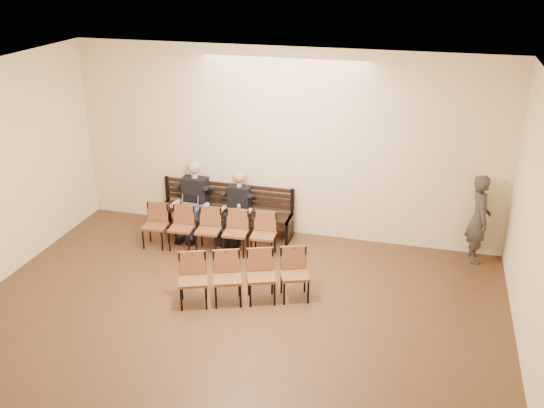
# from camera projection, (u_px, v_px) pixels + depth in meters

# --- Properties ---
(ground) EXTENTS (10.00, 10.00, 0.00)m
(ground) POSITION_uv_depth(u_px,v_px,m) (182.00, 404.00, 7.26)
(ground) COLOR #54321C
(ground) RESTS_ON ground
(room_walls) EXTENTS (8.02, 10.01, 3.51)m
(room_walls) POSITION_uv_depth(u_px,v_px,m) (196.00, 184.00, 6.97)
(room_walls) COLOR beige
(room_walls) RESTS_ON ground
(bench) EXTENTS (2.60, 0.90, 0.45)m
(bench) POSITION_uv_depth(u_px,v_px,m) (225.00, 222.00, 11.56)
(bench) COLOR black
(bench) RESTS_ON ground
(seated_man) EXTENTS (0.59, 0.81, 1.41)m
(seated_man) POSITION_uv_depth(u_px,v_px,m) (194.00, 198.00, 11.40)
(seated_man) COLOR black
(seated_man) RESTS_ON ground
(seated_woman) EXTENTS (0.50, 0.70, 1.17)m
(seated_woman) POSITION_uv_depth(u_px,v_px,m) (238.00, 208.00, 11.24)
(seated_woman) COLOR black
(seated_woman) RESTS_ON ground
(laptop) EXTENTS (0.34, 0.28, 0.24)m
(laptop) POSITION_uv_depth(u_px,v_px,m) (188.00, 208.00, 11.31)
(laptop) COLOR silver
(laptop) RESTS_ON bench
(water_bottle) EXTENTS (0.07, 0.07, 0.22)m
(water_bottle) POSITION_uv_depth(u_px,v_px,m) (239.00, 216.00, 10.97)
(water_bottle) COLOR silver
(water_bottle) RESTS_ON bench
(bag) EXTENTS (0.42, 0.30, 0.30)m
(bag) POSITION_uv_depth(u_px,v_px,m) (227.00, 237.00, 11.12)
(bag) COLOR black
(bag) RESTS_ON ground
(passerby) EXTENTS (0.54, 0.73, 1.81)m
(passerby) POSITION_uv_depth(u_px,v_px,m) (480.00, 212.00, 10.28)
(passerby) COLOR #38332D
(passerby) RESTS_ON ground
(chair_row_front) EXTENTS (2.45, 0.60, 0.79)m
(chair_row_front) POSITION_uv_depth(u_px,v_px,m) (208.00, 231.00, 10.79)
(chair_row_front) COLOR brown
(chair_row_front) RESTS_ON ground
(chair_row_back) EXTENTS (2.01, 1.14, 0.81)m
(chair_row_back) POSITION_uv_depth(u_px,v_px,m) (244.00, 278.00, 9.22)
(chair_row_back) COLOR brown
(chair_row_back) RESTS_ON ground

